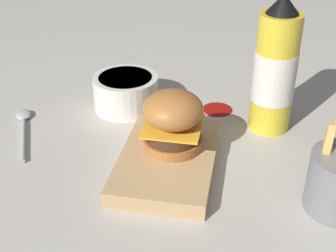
{
  "coord_description": "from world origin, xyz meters",
  "views": [
    {
      "loc": [
        0.56,
        0.12,
        0.44
      ],
      "look_at": [
        -0.03,
        0.01,
        0.08
      ],
      "focal_mm": 50.0,
      "sensor_mm": 36.0,
      "label": 1
    }
  ],
  "objects_px": {
    "serving_board": "(168,160)",
    "side_bowl": "(126,91)",
    "spoon": "(24,122)",
    "burger": "(173,120)",
    "ketchup_bottle": "(275,71)"
  },
  "relations": [
    {
      "from": "ketchup_bottle",
      "to": "serving_board",
      "type": "bearing_deg",
      "value": -44.65
    },
    {
      "from": "side_bowl",
      "to": "spoon",
      "type": "xyz_separation_m",
      "value": [
        0.1,
        -0.17,
        -0.03
      ]
    },
    {
      "from": "burger",
      "to": "side_bowl",
      "type": "xyz_separation_m",
      "value": [
        -0.16,
        -0.12,
        -0.04
      ]
    },
    {
      "from": "serving_board",
      "to": "ketchup_bottle",
      "type": "xyz_separation_m",
      "value": [
        -0.16,
        0.16,
        0.1
      ]
    },
    {
      "from": "spoon",
      "to": "burger",
      "type": "bearing_deg",
      "value": -126.18
    },
    {
      "from": "ketchup_bottle",
      "to": "spoon",
      "type": "relative_size",
      "value": 1.46
    },
    {
      "from": "serving_board",
      "to": "side_bowl",
      "type": "xyz_separation_m",
      "value": [
        -0.18,
        -0.12,
        0.02
      ]
    },
    {
      "from": "ketchup_bottle",
      "to": "burger",
      "type": "bearing_deg",
      "value": -48.32
    },
    {
      "from": "spoon",
      "to": "serving_board",
      "type": "bearing_deg",
      "value": -130.51
    },
    {
      "from": "side_bowl",
      "to": "spoon",
      "type": "relative_size",
      "value": 0.75
    },
    {
      "from": "burger",
      "to": "spoon",
      "type": "xyz_separation_m",
      "value": [
        -0.06,
        -0.29,
        -0.07
      ]
    },
    {
      "from": "serving_board",
      "to": "side_bowl",
      "type": "bearing_deg",
      "value": -147.11
    },
    {
      "from": "burger",
      "to": "spoon",
      "type": "relative_size",
      "value": 0.57
    },
    {
      "from": "burger",
      "to": "ketchup_bottle",
      "type": "xyz_separation_m",
      "value": [
        -0.14,
        0.15,
        0.04
      ]
    },
    {
      "from": "spoon",
      "to": "side_bowl",
      "type": "bearing_deg",
      "value": -83.33
    }
  ]
}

